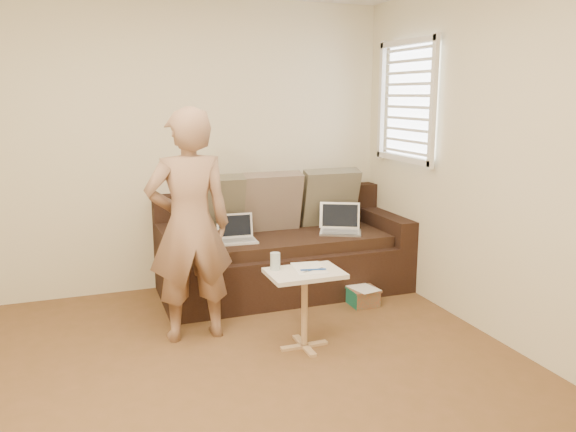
{
  "coord_description": "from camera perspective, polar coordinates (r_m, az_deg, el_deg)",
  "views": [
    {
      "loc": [
        -0.78,
        -2.89,
        1.76
      ],
      "look_at": [
        0.8,
        1.4,
        0.78
      ],
      "focal_mm": 35.44,
      "sensor_mm": 36.0,
      "label": 1
    }
  ],
  "objects": [
    {
      "name": "scissors",
      "position": [
        3.94,
        2.55,
        -5.42
      ],
      "size": [
        0.19,
        0.12,
        0.02
      ],
      "primitive_type": null,
      "rotation": [
        0.0,
        0.0,
        0.11
      ],
      "color": "silver",
      "rests_on": "side_table"
    },
    {
      "name": "laptop_white",
      "position": [
        4.89,
        -5.04,
        -2.63
      ],
      "size": [
        0.33,
        0.25,
        0.23
      ],
      "primitive_type": null,
      "rotation": [
        0.0,
        0.0,
        -0.06
      ],
      "color": "white",
      "rests_on": "sofa"
    },
    {
      "name": "window_blinds",
      "position": [
        5.17,
        11.9,
        11.19
      ],
      "size": [
        0.12,
        0.88,
        1.08
      ],
      "primitive_type": null,
      "color": "white",
      "rests_on": "wall_right"
    },
    {
      "name": "striped_box",
      "position": [
        4.93,
        7.51,
        -7.97
      ],
      "size": [
        0.24,
        0.24,
        0.15
      ],
      "primitive_type": null,
      "color": "red",
      "rests_on": "ground"
    },
    {
      "name": "paper_on_table",
      "position": [
        4.0,
        2.16,
        -5.25
      ],
      "size": [
        0.25,
        0.33,
        0.0
      ],
      "primitive_type": null,
      "rotation": [
        0.0,
        0.0,
        -0.14
      ],
      "color": "white",
      "rests_on": "side_table"
    },
    {
      "name": "floor",
      "position": [
        3.47,
        -4.67,
        -18.41
      ],
      "size": [
        4.5,
        4.5,
        0.0
      ],
      "primitive_type": "plane",
      "color": "brown",
      "rests_on": "ground"
    },
    {
      "name": "drinking_glass",
      "position": [
        3.96,
        -1.29,
        -4.56
      ],
      "size": [
        0.07,
        0.07,
        0.12
      ],
      "primitive_type": null,
      "color": "silver",
      "rests_on": "side_table"
    },
    {
      "name": "wall_right",
      "position": [
        4.03,
        23.6,
        4.55
      ],
      "size": [
        0.0,
        4.5,
        4.5
      ],
      "primitive_type": "plane",
      "rotation": [
        1.57,
        0.0,
        -1.57
      ],
      "color": "beige",
      "rests_on": "ground"
    },
    {
      "name": "side_table",
      "position": [
        4.04,
        1.66,
        -9.37
      ],
      "size": [
        0.51,
        0.36,
        0.57
      ],
      "primitive_type": null,
      "color": "silver",
      "rests_on": "ground"
    },
    {
      "name": "pillow_mid",
      "position": [
        5.22,
        -1.68,
        1.4
      ],
      "size": [
        0.55,
        0.27,
        0.57
      ],
      "primitive_type": null,
      "rotation": [
        0.24,
        0.0,
        0.0
      ],
      "color": "#715A50",
      "rests_on": "sofa"
    },
    {
      "name": "pillow_left",
      "position": [
        5.07,
        -7.55,
        0.97
      ],
      "size": [
        0.55,
        0.29,
        0.57
      ],
      "primitive_type": null,
      "rotation": [
        0.28,
        0.0,
        0.0
      ],
      "color": "brown",
      "rests_on": "sofa"
    },
    {
      "name": "pillow_right",
      "position": [
        5.47,
        4.18,
        1.86
      ],
      "size": [
        0.55,
        0.28,
        0.57
      ],
      "primitive_type": null,
      "rotation": [
        0.26,
        0.0,
        0.0
      ],
      "color": "brown",
      "rests_on": "sofa"
    },
    {
      "name": "person",
      "position": [
        4.1,
        -9.84,
        -0.98
      ],
      "size": [
        0.62,
        0.42,
        1.69
      ],
      "primitive_type": "imported",
      "rotation": [
        0.0,
        0.0,
        3.15
      ],
      "color": "#8E664D",
      "rests_on": "ground"
    },
    {
      "name": "laptop_silver",
      "position": [
        5.2,
        5.28,
        -1.74
      ],
      "size": [
        0.45,
        0.41,
        0.25
      ],
      "primitive_type": null,
      "rotation": [
        0.0,
        0.0,
        -0.47
      ],
      "color": "#B7BABC",
      "rests_on": "sofa"
    },
    {
      "name": "sofa",
      "position": [
        5.13,
        -0.4,
        -2.97
      ],
      "size": [
        2.2,
        0.95,
        0.85
      ],
      "primitive_type": null,
      "color": "black",
      "rests_on": "ground"
    },
    {
      "name": "wall_back",
      "position": [
        5.22,
        -11.63,
        6.8
      ],
      "size": [
        4.0,
        0.0,
        4.0
      ],
      "primitive_type": "plane",
      "rotation": [
        1.57,
        0.0,
        0.0
      ],
      "color": "beige",
      "rests_on": "ground"
    }
  ]
}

